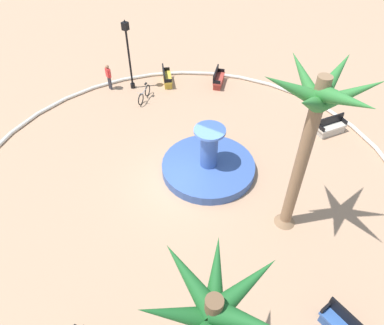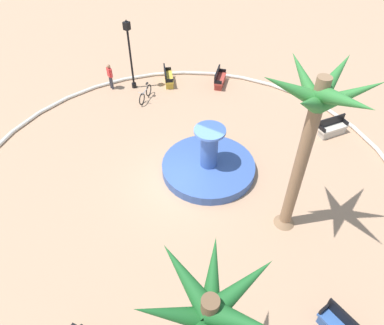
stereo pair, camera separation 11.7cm
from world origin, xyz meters
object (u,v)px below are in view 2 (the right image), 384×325
Objects in this scene: fountain at (208,166)px; lamppost at (130,50)px; palm_tree_near_fountain at (313,122)px; bench_southeast at (168,78)px; person_cyclist_helmet at (110,75)px; palm_tree_by_curb at (210,320)px; bicycle_red_frame at (145,94)px; bench_southwest at (220,80)px; bench_east at (332,129)px.

lamppost is (-3.99, -7.77, 2.17)m from fountain.
palm_tree_near_fountain is 13.25m from bench_southeast.
lamppost is at bearing 127.59° from person_cyclist_helmet.
bench_southeast is 3.60m from person_cyclist_helmet.
bench_southeast is (-5.55, -6.24, 0.01)m from fountain.
lamppost is (-11.57, -12.17, -1.33)m from palm_tree_by_curb.
lamppost is 2.55× the size of bicycle_red_frame.
lamppost is at bearing -54.22° from bench_southwest.
bench_southeast is 3.08m from lamppost.
bench_east is (-6.90, -0.14, -4.84)m from palm_tree_near_fountain.
fountain is 2.72× the size of bench_east.
palm_tree_near_fountain is 8.43m from bench_east.
bench_east is (-13.51, -0.30, -3.50)m from palm_tree_by_curb.
fountain reaches higher than bench_east.
palm_tree_by_curb reaches higher than bench_east.
fountain is 9.42m from person_cyclist_helmet.
bench_southeast is at bearing -131.65° from fountain.
palm_tree_near_fountain is at bearing 72.54° from person_cyclist_helmet.
palm_tree_by_curb reaches higher than lamppost.
palm_tree_near_fountain reaches higher than bicycle_red_frame.
bench_east is at bearing 102.09° from person_cyclist_helmet.
palm_tree_near_fountain is 1.64× the size of lamppost.
bench_southeast is (-13.13, -10.63, -3.50)m from palm_tree_by_curb.
bench_east and bench_southwest have the same top height.
bench_southwest reaches higher than bicycle_red_frame.
person_cyclist_helmet is at bearing -87.21° from bicycle_red_frame.
bench_southwest is at bearing 125.78° from lamppost.
palm_tree_by_curb is at bearing 1.27° from bench_east.
person_cyclist_helmet is at bearing -77.91° from bench_east.
bench_east is 10.34m from bench_southeast.
palm_tree_near_fountain is 1.39× the size of palm_tree_by_curb.
palm_tree_near_fountain reaches higher than palm_tree_by_curb.
fountain is 8.34m from bench_southeast.
palm_tree_near_fountain is at bearing 1.14° from bench_east.
palm_tree_near_fountain is at bearing 77.02° from fountain.
bicycle_red_frame is (-3.27, -6.29, 0.04)m from fountain.
bench_southwest is at bearing -99.25° from bench_east.
bench_east is 0.96× the size of bench_southwest.
bench_east is (-5.92, 4.10, 0.01)m from fountain.
lamppost reaches higher than bench_southwest.
lamppost reaches higher than bicycle_red_frame.
bench_southwest is at bearing 119.31° from bench_southeast.
lamppost is at bearing -80.74° from bench_east.
fountain is 2.68× the size of person_cyclist_helmet.
person_cyclist_helmet is (-4.12, -13.10, -4.27)m from palm_tree_near_fountain.
palm_tree_by_curb reaches higher than bench_southwest.
palm_tree_by_curb is at bearing 39.00° from bench_southeast.
palm_tree_by_curb reaches higher than person_cyclist_helmet.
palm_tree_near_fountain reaches higher than bench_east.
bench_east reaches higher than bicycle_red_frame.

